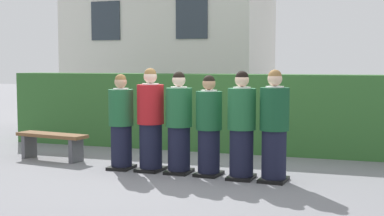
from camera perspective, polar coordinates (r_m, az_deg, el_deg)
ground_plane at (r=8.35m, az=0.00°, el=-7.20°), size 60.00×60.00×0.00m
student_front_row_0 at (r=8.75m, az=-7.67°, el=-1.73°), size 0.41×0.49×1.57m
student_in_red_blazer at (r=8.54m, az=-4.50°, el=-1.53°), size 0.43×0.54×1.67m
student_front_row_2 at (r=8.34m, az=-1.42°, el=-1.86°), size 0.42×0.47×1.62m
student_front_row_3 at (r=8.16m, az=1.84°, el=-2.18°), size 0.41×0.48×1.56m
student_front_row_4 at (r=7.95m, az=5.39°, el=-2.15°), size 0.42×0.48×1.63m
student_front_row_5 at (r=7.84m, az=8.89°, el=-2.21°), size 0.43×0.51×1.65m
hedge at (r=10.51m, az=4.12°, el=-0.50°), size 9.52×0.70×1.53m
school_building_main at (r=16.84m, az=-2.00°, el=10.26°), size 6.11×4.37×6.50m
wooden_bench at (r=9.87m, az=-14.92°, el=-3.43°), size 1.44×0.56×0.48m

